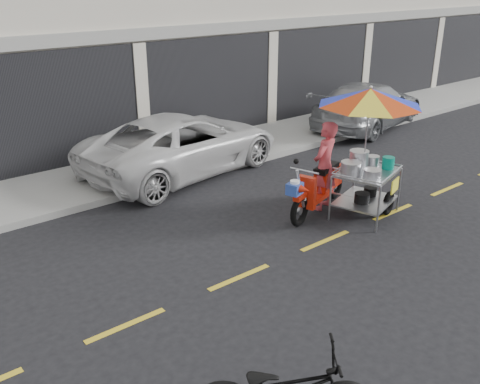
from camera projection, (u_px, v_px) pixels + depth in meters
ground at (325, 241)px, 9.66m from camera, size 90.00×90.00×0.00m
sidewalk at (165, 161)px, 13.59m from camera, size 45.00×3.00×0.15m
centerline at (325, 241)px, 9.65m from camera, size 42.00×0.10×0.01m
white_pickup at (183, 143)px, 12.80m from camera, size 5.43×3.12×1.43m
silver_pickup at (368, 105)px, 16.64m from camera, size 5.15×3.02×1.40m
food_vendor_rig at (352, 135)px, 10.23m from camera, size 2.98×2.47×2.59m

